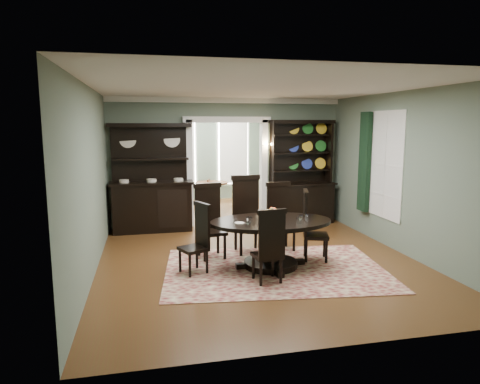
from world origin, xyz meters
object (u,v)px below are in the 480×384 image
object	(u,v)px
sideboard	(152,194)
parlor_table	(212,192)
dining_table	(271,235)
welsh_dresser	(301,186)

from	to	relation	value
sideboard	parlor_table	size ratio (longest dim) A/B	2.72
sideboard	dining_table	bearing A→B (deg)	-58.48
dining_table	sideboard	bearing A→B (deg)	123.56
welsh_dresser	sideboard	bearing A→B (deg)	175.43
dining_table	parlor_table	world-z (taller)	parlor_table
sideboard	parlor_table	distance (m)	2.44
dining_table	welsh_dresser	world-z (taller)	welsh_dresser
dining_table	welsh_dresser	size ratio (longest dim) A/B	0.83
sideboard	welsh_dresser	xyz separation A→B (m)	(3.57, 0.01, 0.06)
welsh_dresser	dining_table	bearing A→B (deg)	-123.50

